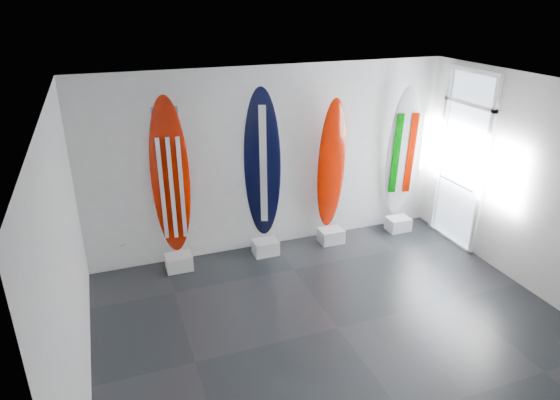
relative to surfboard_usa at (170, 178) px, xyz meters
name	(u,v)px	position (x,y,z in m)	size (l,w,h in m)	color
floor	(338,328)	(1.67, -2.28, -1.48)	(6.00, 6.00, 0.00)	black
ceiling	(351,94)	(1.67, -2.28, 1.52)	(6.00, 6.00, 0.00)	white
wall_back	(272,160)	(1.67, 0.22, 0.02)	(6.00, 6.00, 0.00)	silver
wall_front	(500,361)	(1.67, -4.78, 0.02)	(6.00, 6.00, 0.00)	silver
wall_left	(69,269)	(-1.33, -2.28, 0.02)	(5.00, 5.00, 0.00)	silver
wall_right	(540,190)	(4.67, -2.28, 0.02)	(5.00, 5.00, 0.00)	silver
display_block_usa	(179,262)	(0.00, -0.10, -1.36)	(0.40, 0.30, 0.24)	silver
surfboard_usa	(170,178)	(0.00, 0.00, 0.00)	(0.56, 0.08, 2.48)	#961000
display_block_navy	(265,247)	(1.42, -0.10, -1.36)	(0.40, 0.30, 0.24)	silver
surfboard_navy	(262,166)	(1.42, 0.00, 0.02)	(0.57, 0.08, 2.53)	black
display_block_swiss	(331,236)	(2.62, -0.10, -1.36)	(0.40, 0.30, 0.24)	silver
surfboard_swiss	(331,165)	(2.62, 0.00, -0.11)	(0.51, 0.08, 2.26)	#961000
display_block_italy	(398,224)	(3.96, -0.10, -1.36)	(0.40, 0.30, 0.24)	silver
surfboard_italy	(402,153)	(3.96, 0.00, -0.05)	(0.54, 0.08, 2.38)	white
wall_outlet	(123,249)	(-0.78, 0.20, -1.13)	(0.09, 0.02, 0.13)	silver
glass_door	(462,162)	(4.64, -0.73, -0.05)	(0.12, 1.16, 2.85)	white
balcony	(515,202)	(5.97, -0.73, -0.98)	(2.80, 2.20, 1.20)	slate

